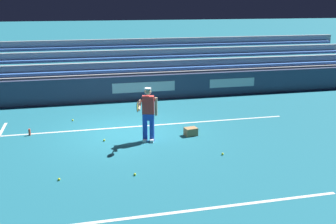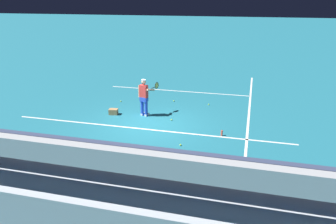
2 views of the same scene
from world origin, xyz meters
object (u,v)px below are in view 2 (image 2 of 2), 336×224
tennis_ball_on_baseline (121,101)px  water_bottle (222,133)px  tennis_player (144,97)px  tennis_ball_toward_net (174,101)px  ball_box_cardboard (113,112)px  tennis_ball_far_right (171,120)px  tennis_ball_near_player (181,145)px  tennis_ball_midcourt (209,104)px

tennis_ball_on_baseline → water_bottle: 6.36m
tennis_player → tennis_ball_toward_net: 2.70m
ball_box_cardboard → tennis_ball_far_right: ball_box_cardboard is taller
tennis_player → tennis_ball_near_player: tennis_player is taller
tennis_ball_near_player → tennis_ball_on_baseline: same height
water_bottle → tennis_ball_toward_net: bearing=126.9°
ball_box_cardboard → tennis_ball_midcourt: ball_box_cardboard is taller
ball_box_cardboard → water_bottle: 5.31m
tennis_player → tennis_ball_near_player: bearing=-50.1°
tennis_ball_midcourt → tennis_ball_near_player: size_ratio=1.00×
tennis_player → tennis_ball_near_player: (2.32, -2.77, -0.86)m
tennis_player → ball_box_cardboard: (-1.46, -0.23, -0.76)m
tennis_ball_near_player → water_bottle: bearing=44.0°
tennis_ball_on_baseline → water_bottle: (5.57, -3.08, 0.08)m
tennis_ball_near_player → tennis_ball_midcourt: bearing=86.2°
ball_box_cardboard → water_bottle: size_ratio=1.82×
tennis_ball_midcourt → tennis_ball_on_baseline: (-4.53, -0.64, 0.00)m
tennis_ball_midcourt → tennis_ball_on_baseline: size_ratio=1.00×
tennis_ball_midcourt → tennis_ball_on_baseline: same height
water_bottle → tennis_ball_near_player: bearing=-136.0°
tennis_player → tennis_ball_toward_net: tennis_player is taller
tennis_ball_midcourt → tennis_ball_far_right: (-1.30, -2.60, 0.00)m
tennis_ball_on_baseline → water_bottle: bearing=-28.9°
ball_box_cardboard → tennis_ball_on_baseline: 1.91m
tennis_ball_far_right → tennis_ball_on_baseline: same height
tennis_ball_near_player → tennis_ball_far_right: size_ratio=1.00×
tennis_player → tennis_ball_near_player: size_ratio=25.98×
tennis_ball_toward_net → tennis_ball_far_right: same height
tennis_ball_midcourt → tennis_ball_near_player: (-0.34, -5.05, 0.00)m
ball_box_cardboard → tennis_ball_midcourt: bearing=31.3°
tennis_player → tennis_ball_far_right: 1.64m
tennis_ball_near_player → tennis_ball_far_right: bearing=111.4°
tennis_ball_midcourt → tennis_ball_near_player: same height
tennis_ball_far_right → water_bottle: (2.34, -1.12, 0.08)m
tennis_ball_midcourt → tennis_ball_toward_net: (-1.86, 0.15, 0.00)m
ball_box_cardboard → tennis_ball_on_baseline: size_ratio=6.06×
tennis_ball_near_player → water_bottle: (1.38, 1.33, 0.08)m
tennis_ball_toward_net → tennis_ball_near_player: bearing=-73.7°
tennis_ball_near_player → tennis_ball_on_baseline: (-4.19, 4.41, 0.00)m
tennis_ball_midcourt → tennis_ball_toward_net: size_ratio=1.00×
tennis_ball_midcourt → tennis_ball_near_player: 5.06m
ball_box_cardboard → tennis_ball_on_baseline: (-0.40, 1.86, -0.10)m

